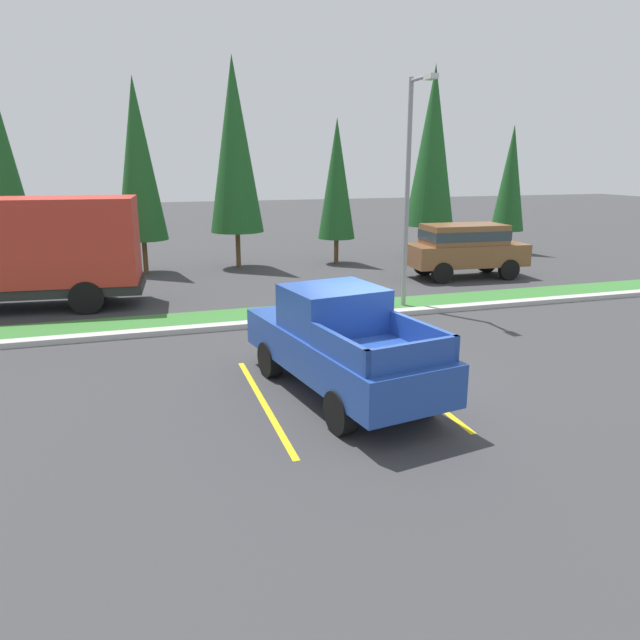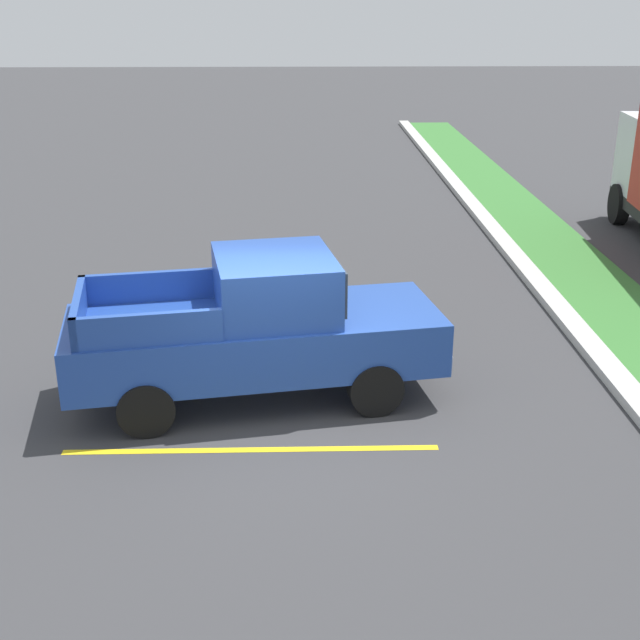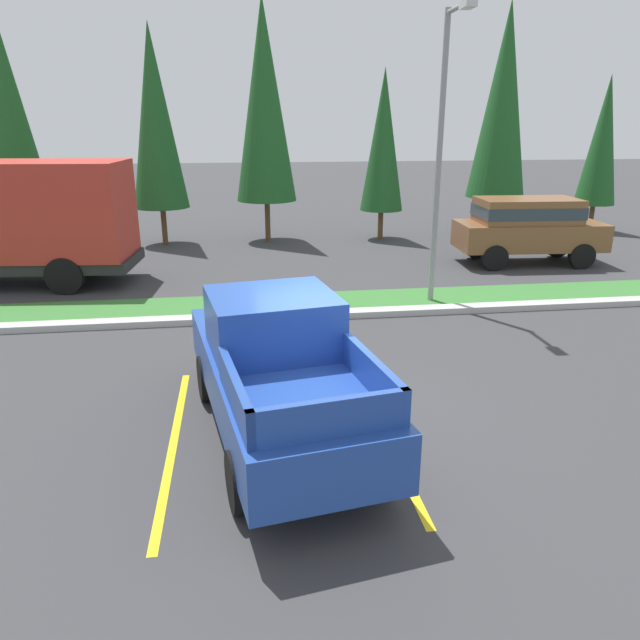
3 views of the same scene
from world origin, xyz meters
TOP-DOWN VIEW (x-y plane):
  - ground_plane at (0.00, 0.00)m, footprint 120.00×120.00m
  - parking_line_near at (-2.53, -0.38)m, footprint 0.12×4.80m
  - parking_line_far at (0.57, -0.38)m, footprint 0.12×4.80m
  - curb_strip at (0.00, 5.00)m, footprint 56.00×0.40m
  - grass_median at (0.00, 6.10)m, footprint 56.00×1.80m
  - pickup_truck_main at (-0.98, -0.33)m, footprint 2.74×5.47m
  - cargo_truck_distant at (-7.67, 9.20)m, footprint 6.98×3.00m
  - suv_distant at (7.75, 9.66)m, footprint 4.70×2.16m
  - street_light at (3.35, 5.74)m, footprint 0.24×1.49m
  - cypress_tree_leftmost at (-9.36, 15.02)m, footprint 2.23×2.23m
  - cypress_tree_left_inner at (-4.22, 14.49)m, footprint 1.99×1.99m
  - cypress_tree_center at (-0.35, 14.67)m, footprint 2.24×2.24m
  - cypress_tree_right_inner at (4.05, 14.45)m, footprint 1.64×1.64m
  - cypress_tree_rightmost at (8.65, 14.49)m, footprint 2.24×2.24m
  - cypress_tree_far_right at (13.29, 15.02)m, footprint 1.61×1.61m

SIDE VIEW (x-z plane):
  - ground_plane at x=0.00m, z-range 0.00..0.00m
  - parking_line_near at x=-2.53m, z-range 0.00..0.01m
  - parking_line_far at x=0.57m, z-range 0.00..0.01m
  - grass_median at x=0.00m, z-range 0.00..0.06m
  - curb_strip at x=0.00m, z-range 0.00..0.15m
  - pickup_truck_main at x=-0.98m, z-range -0.01..2.09m
  - suv_distant at x=7.75m, z-range 0.19..2.29m
  - cargo_truck_distant at x=-7.67m, z-range 0.15..3.55m
  - cypress_tree_far_right at x=13.29m, z-range 0.55..6.73m
  - cypress_tree_right_inner at x=4.05m, z-range 0.56..6.85m
  - street_light at x=3.35m, z-range 0.55..7.35m
  - cypress_tree_left_inner at x=-4.22m, z-range 0.68..8.35m
  - cypress_tree_leftmost at x=-9.36m, z-range 0.77..9.36m
  - cypress_tree_center at x=-0.35m, z-range 0.77..9.39m
  - cypress_tree_rightmost at x=8.65m, z-range 0.77..9.40m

